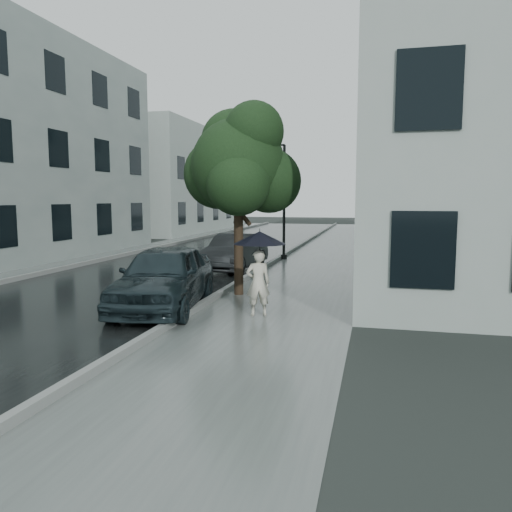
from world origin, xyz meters
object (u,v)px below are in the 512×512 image
(pedestrian, at_px, (258,283))
(street_tree, at_px, (239,165))
(car_near, at_px, (164,277))
(car_far, at_px, (235,252))
(lamp_post, at_px, (281,193))

(pedestrian, height_order, street_tree, street_tree)
(car_near, xyz_separation_m, car_far, (-0.16, 6.54, -0.10))
(street_tree, bearing_deg, car_near, -119.58)
(pedestrian, height_order, lamp_post, lamp_post)
(street_tree, distance_m, lamp_post, 8.02)
(pedestrian, distance_m, car_near, 2.32)
(lamp_post, xyz_separation_m, car_far, (-0.99, -3.61, -2.16))
(pedestrian, relative_size, car_near, 0.33)
(street_tree, bearing_deg, car_far, 107.68)
(street_tree, xyz_separation_m, car_far, (-1.39, 4.37, -2.81))
(lamp_post, height_order, car_far, lamp_post)
(lamp_post, height_order, car_near, lamp_post)
(car_far, bearing_deg, lamp_post, 78.45)
(pedestrian, distance_m, lamp_post, 10.67)
(pedestrian, bearing_deg, street_tree, -86.89)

